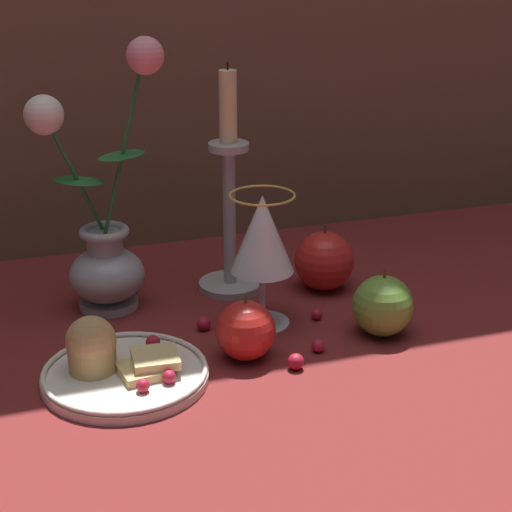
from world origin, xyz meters
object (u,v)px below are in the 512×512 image
object	(u,v)px
wine_glass	(262,239)
apple_at_table_edge	(246,330)
candlestick	(229,208)
vase	(104,236)
plate_with_pastries	(117,365)
apple_beside_vase	(324,261)
apple_near_glass	(383,306)

from	to	relation	value
wine_glass	apple_at_table_edge	distance (m)	0.12
candlestick	vase	bearing A→B (deg)	-178.08
plate_with_pastries	apple_beside_vase	bearing A→B (deg)	26.86
plate_with_pastries	apple_near_glass	xyz separation A→B (m)	(0.33, 0.01, 0.02)
wine_glass	candlestick	bearing A→B (deg)	93.22
apple_beside_vase	apple_at_table_edge	xyz separation A→B (m)	(-0.17, -0.16, -0.01)
vase	wine_glass	bearing A→B (deg)	-32.24
apple_near_glass	apple_at_table_edge	distance (m)	0.18
vase	apple_near_glass	distance (m)	0.37
candlestick	apple_at_table_edge	distance (m)	0.22
apple_near_glass	apple_at_table_edge	world-z (taller)	apple_near_glass
vase	plate_with_pastries	world-z (taller)	vase
vase	apple_near_glass	size ratio (longest dim) A/B	3.99
plate_with_pastries	candlestick	xyz separation A→B (m)	(0.19, 0.20, 0.10)
candlestick	wine_glass	bearing A→B (deg)	-86.78
vase	candlestick	size ratio (longest dim) A/B	1.12
apple_beside_vase	plate_with_pastries	bearing A→B (deg)	-153.14
plate_with_pastries	apple_at_table_edge	size ratio (longest dim) A/B	2.26
wine_glass	apple_at_table_edge	bearing A→B (deg)	-120.65
plate_with_pastries	wine_glass	size ratio (longest dim) A/B	1.08
apple_near_glass	apple_at_table_edge	bearing A→B (deg)	-178.19
vase	apple_near_glass	world-z (taller)	vase
vase	apple_at_table_edge	distance (m)	0.24
candlestick	apple_near_glass	world-z (taller)	candlestick
plate_with_pastries	candlestick	bearing A→B (deg)	46.25
plate_with_pastries	vase	bearing A→B (deg)	83.56
apple_beside_vase	apple_near_glass	world-z (taller)	apple_beside_vase
wine_glass	apple_beside_vase	distance (m)	0.16
apple_beside_vase	apple_at_table_edge	size ratio (longest dim) A/B	1.14
apple_near_glass	wine_glass	bearing A→B (deg)	150.18
vase	candlestick	bearing A→B (deg)	1.92
apple_beside_vase	apple_at_table_edge	world-z (taller)	apple_beside_vase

